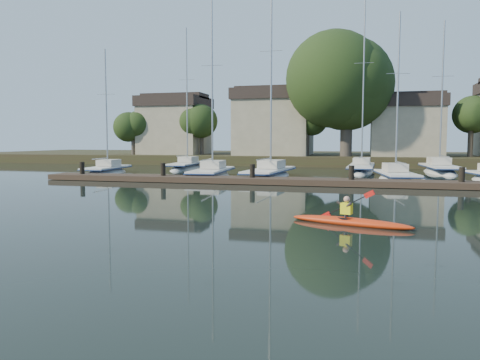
% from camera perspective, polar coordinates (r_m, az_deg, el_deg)
% --- Properties ---
extents(ground, '(160.00, 160.00, 0.00)m').
position_cam_1_polar(ground, '(14.94, 0.61, -5.59)').
color(ground, black).
rests_on(ground, ground).
extents(kayak, '(4.00, 1.73, 1.29)m').
position_cam_1_polar(kayak, '(15.48, 13.22, -4.77)').
color(kayak, red).
rests_on(kayak, ground).
extents(dock, '(34.00, 2.00, 1.80)m').
position_cam_1_polar(dock, '(28.59, 7.38, -0.16)').
color(dock, '#402F24').
rests_on(dock, ground).
extents(sailboat_0, '(2.58, 7.12, 11.06)m').
position_cam_1_polar(sailboat_0, '(39.01, -15.92, 0.49)').
color(sailboat_0, silver).
rests_on(sailboat_0, ground).
extents(sailboat_1, '(2.69, 8.59, 13.84)m').
position_cam_1_polar(sailboat_1, '(33.92, -3.45, 0.01)').
color(sailboat_1, silver).
rests_on(sailboat_1, ground).
extents(sailboat_2, '(2.91, 9.47, 15.44)m').
position_cam_1_polar(sailboat_2, '(33.64, 3.63, -0.04)').
color(sailboat_2, silver).
rests_on(sailboat_2, ground).
extents(sailboat_3, '(3.01, 7.80, 12.25)m').
position_cam_1_polar(sailboat_3, '(32.70, 18.47, -0.41)').
color(sailboat_3, silver).
rests_on(sailboat_3, ground).
extents(sailboat_5, '(2.52, 8.67, 14.17)m').
position_cam_1_polar(sailboat_5, '(43.95, -6.50, 1.14)').
color(sailboat_5, silver).
rests_on(sailboat_5, ground).
extents(sailboat_6, '(2.48, 9.92, 15.64)m').
position_cam_1_polar(sailboat_6, '(41.01, 14.56, 0.73)').
color(sailboat_6, silver).
rests_on(sailboat_6, ground).
extents(sailboat_7, '(2.78, 8.57, 13.62)m').
position_cam_1_polar(sailboat_7, '(41.60, 23.16, 0.52)').
color(sailboat_7, silver).
rests_on(sailboat_7, ground).
extents(shore, '(90.00, 25.25, 12.75)m').
position_cam_1_polar(shore, '(54.58, 12.58, 5.37)').
color(shore, '#2E351A').
rests_on(shore, ground).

